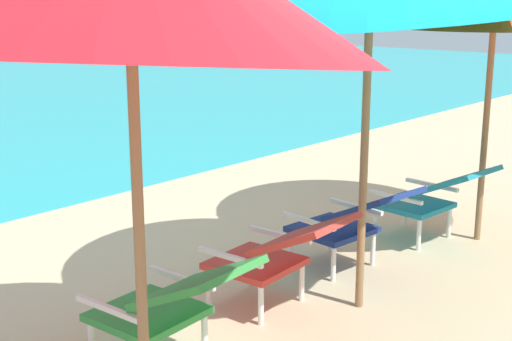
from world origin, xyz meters
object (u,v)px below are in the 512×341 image
at_px(lounge_chair_far_left, 170,300).
at_px(lounge_chair_near_left, 278,251).
at_px(lounge_chair_near_right, 351,218).
at_px(lounge_chair_far_right, 433,194).

bearing_deg(lounge_chair_far_left, lounge_chair_near_left, 3.44).
xyz_separation_m(lounge_chair_near_right, lounge_chair_far_right, (0.95, -0.13, 0.00)).
xyz_separation_m(lounge_chair_far_left, lounge_chair_far_right, (2.74, -0.05, 0.00)).
bearing_deg(lounge_chair_far_right, lounge_chair_far_left, 179.04).
bearing_deg(lounge_chair_far_left, lounge_chair_far_right, -0.96).
bearing_deg(lounge_chair_near_right, lounge_chair_far_right, -7.98).
xyz_separation_m(lounge_chair_far_left, lounge_chair_near_left, (0.94, 0.06, 0.00)).
xyz_separation_m(lounge_chair_near_left, lounge_chair_near_right, (0.85, 0.03, 0.00)).
relative_size(lounge_chair_far_left, lounge_chair_near_right, 0.98).
xyz_separation_m(lounge_chair_near_left, lounge_chair_far_right, (1.80, -0.10, 0.00)).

